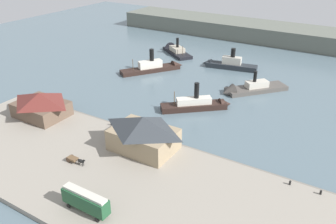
{
  "coord_description": "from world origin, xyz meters",
  "views": [
    {
      "loc": [
        41.47,
        -69.24,
        47.85
      ],
      "look_at": [
        -6.38,
        8.78,
        2.0
      ],
      "focal_mm": 37.43,
      "sensor_mm": 36.0,
      "label": 1
    }
  ],
  "objects_px": {
    "ferry_mid_harbor": "(157,67)",
    "ferry_near_quay": "(200,104)",
    "street_tram": "(85,200)",
    "mooring_post_east": "(290,183)",
    "ferry_shed_customs_shed": "(143,133)",
    "horse_cart": "(76,160)",
    "ferry_outer_harbor": "(174,50)",
    "mooring_post_center_west": "(111,124)",
    "ferry_moored_east": "(227,64)",
    "ferry_departing_north": "(247,89)",
    "mooring_post_west": "(321,192)",
    "ferry_shed_west_terminal": "(41,104)"
  },
  "relations": [
    {
      "from": "horse_cart",
      "to": "ferry_outer_harbor",
      "type": "distance_m",
      "value": 93.54
    },
    {
      "from": "mooring_post_east",
      "to": "ferry_moored_east",
      "type": "distance_m",
      "value": 76.71
    },
    {
      "from": "ferry_outer_harbor",
      "to": "ferry_mid_harbor",
      "type": "height_order",
      "value": "ferry_mid_harbor"
    },
    {
      "from": "street_tram",
      "to": "mooring_post_west",
      "type": "relative_size",
      "value": 11.26
    },
    {
      "from": "ferry_shed_west_terminal",
      "to": "ferry_near_quay",
      "type": "relative_size",
      "value": 0.74
    },
    {
      "from": "street_tram",
      "to": "mooring_post_east",
      "type": "distance_m",
      "value": 41.91
    },
    {
      "from": "horse_cart",
      "to": "ferry_shed_west_terminal",
      "type": "bearing_deg",
      "value": 154.26
    },
    {
      "from": "ferry_shed_west_terminal",
      "to": "ferry_moored_east",
      "type": "distance_m",
      "value": 75.3
    },
    {
      "from": "ferry_mid_harbor",
      "to": "mooring_post_east",
      "type": "bearing_deg",
      "value": -36.35
    },
    {
      "from": "street_tram",
      "to": "horse_cart",
      "type": "bearing_deg",
      "value": 141.58
    },
    {
      "from": "ferry_moored_east",
      "to": "ferry_shed_west_terminal",
      "type": "bearing_deg",
      "value": -111.82
    },
    {
      "from": "horse_cart",
      "to": "ferry_moored_east",
      "type": "distance_m",
      "value": 82.21
    },
    {
      "from": "mooring_post_center_west",
      "to": "mooring_post_west",
      "type": "relative_size",
      "value": 1.0
    },
    {
      "from": "ferry_departing_north",
      "to": "ferry_mid_harbor",
      "type": "relative_size",
      "value": 0.9
    },
    {
      "from": "mooring_post_east",
      "to": "ferry_departing_north",
      "type": "relative_size",
      "value": 0.04
    },
    {
      "from": "ferry_shed_customs_shed",
      "to": "mooring_post_west",
      "type": "relative_size",
      "value": 17.34
    },
    {
      "from": "street_tram",
      "to": "mooring_post_center_west",
      "type": "height_order",
      "value": "street_tram"
    },
    {
      "from": "ferry_outer_harbor",
      "to": "ferry_near_quay",
      "type": "xyz_separation_m",
      "value": [
        37.03,
        -46.89,
        0.41
      ]
    },
    {
      "from": "street_tram",
      "to": "ferry_shed_west_terminal",
      "type": "bearing_deg",
      "value": 149.55
    },
    {
      "from": "ferry_shed_customs_shed",
      "to": "ferry_moored_east",
      "type": "relative_size",
      "value": 0.69
    },
    {
      "from": "ferry_departing_north",
      "to": "ferry_moored_east",
      "type": "distance_m",
      "value": 25.02
    },
    {
      "from": "street_tram",
      "to": "ferry_departing_north",
      "type": "bearing_deg",
      "value": 85.98
    },
    {
      "from": "ferry_shed_west_terminal",
      "to": "ferry_shed_customs_shed",
      "type": "xyz_separation_m",
      "value": [
        35.44,
        0.88,
        0.81
      ]
    },
    {
      "from": "ferry_shed_customs_shed",
      "to": "mooring_post_center_west",
      "type": "relative_size",
      "value": 17.34
    },
    {
      "from": "ferry_near_quay",
      "to": "ferry_mid_harbor",
      "type": "bearing_deg",
      "value": 143.9
    },
    {
      "from": "ferry_mid_harbor",
      "to": "ferry_near_quay",
      "type": "bearing_deg",
      "value": -36.1
    },
    {
      "from": "mooring_post_east",
      "to": "ferry_mid_harbor",
      "type": "xyz_separation_m",
      "value": [
        -64.2,
        47.24,
        -0.17
      ]
    },
    {
      "from": "mooring_post_east",
      "to": "ferry_moored_east",
      "type": "xyz_separation_m",
      "value": [
        -41.68,
        64.39,
        0.01
      ]
    },
    {
      "from": "mooring_post_center_west",
      "to": "mooring_post_east",
      "type": "bearing_deg",
      "value": -0.59
    },
    {
      "from": "mooring_post_center_west",
      "to": "horse_cart",
      "type": "bearing_deg",
      "value": -75.59
    },
    {
      "from": "ferry_shed_customs_shed",
      "to": "ferry_near_quay",
      "type": "bearing_deg",
      "value": 88.98
    },
    {
      "from": "street_tram",
      "to": "ferry_moored_east",
      "type": "height_order",
      "value": "ferry_moored_east"
    },
    {
      "from": "ferry_shed_west_terminal",
      "to": "ferry_shed_customs_shed",
      "type": "bearing_deg",
      "value": 1.41
    },
    {
      "from": "ferry_shed_customs_shed",
      "to": "ferry_departing_north",
      "type": "height_order",
      "value": "ferry_shed_customs_shed"
    },
    {
      "from": "ferry_shed_west_terminal",
      "to": "ferry_mid_harbor",
      "type": "relative_size",
      "value": 0.6
    },
    {
      "from": "mooring_post_west",
      "to": "ferry_moored_east",
      "type": "relative_size",
      "value": 0.04
    },
    {
      "from": "ferry_departing_north",
      "to": "ferry_outer_harbor",
      "type": "relative_size",
      "value": 1.06
    },
    {
      "from": "street_tram",
      "to": "ferry_mid_harbor",
      "type": "bearing_deg",
      "value": 113.81
    },
    {
      "from": "ferry_outer_harbor",
      "to": "ferry_shed_west_terminal",
      "type": "bearing_deg",
      "value": -89.22
    },
    {
      "from": "horse_cart",
      "to": "ferry_departing_north",
      "type": "height_order",
      "value": "ferry_departing_north"
    },
    {
      "from": "horse_cart",
      "to": "ferry_outer_harbor",
      "type": "height_order",
      "value": "ferry_outer_harbor"
    },
    {
      "from": "ferry_shed_customs_shed",
      "to": "ferry_mid_harbor",
      "type": "bearing_deg",
      "value": 120.06
    },
    {
      "from": "ferry_moored_east",
      "to": "horse_cart",
      "type": "bearing_deg",
      "value": -91.67
    },
    {
      "from": "ferry_shed_customs_shed",
      "to": "horse_cart",
      "type": "distance_m",
      "value": 16.86
    },
    {
      "from": "street_tram",
      "to": "ferry_near_quay",
      "type": "distance_m",
      "value": 53.33
    },
    {
      "from": "ferry_shed_west_terminal",
      "to": "mooring_post_center_west",
      "type": "xyz_separation_m",
      "value": [
        20.88,
        5.95,
        -3.21
      ]
    },
    {
      "from": "horse_cart",
      "to": "ferry_outer_harbor",
      "type": "xyz_separation_m",
      "value": [
        -26.64,
        89.66,
        -1.04
      ]
    },
    {
      "from": "horse_cart",
      "to": "mooring_post_center_west",
      "type": "bearing_deg",
      "value": 104.41
    },
    {
      "from": "ferry_near_quay",
      "to": "street_tram",
      "type": "bearing_deg",
      "value": -87.02
    },
    {
      "from": "ferry_shed_west_terminal",
      "to": "mooring_post_center_west",
      "type": "bearing_deg",
      "value": 15.92
    }
  ]
}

